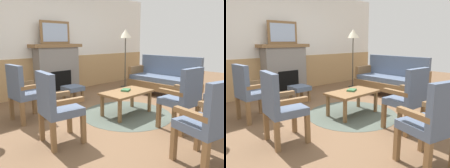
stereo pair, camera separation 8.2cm
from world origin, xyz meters
TOP-DOWN VIEW (x-y plane):
  - ground_plane at (0.00, 0.00)m, footprint 14.00×14.00m
  - wall_back at (0.00, 2.60)m, footprint 7.20×0.14m
  - fireplace at (0.00, 2.35)m, footprint 1.30×0.44m
  - framed_picture at (0.00, 2.35)m, footprint 0.80×0.04m
  - couch at (1.86, 0.37)m, footprint 0.70×1.80m
  - coffee_table at (0.10, 0.05)m, footprint 0.96×0.56m
  - round_rug at (0.10, 0.05)m, footprint 1.69×1.69m
  - book_on_table at (0.12, 0.10)m, footprint 0.23×0.21m
  - footstool at (-0.13, 1.48)m, footprint 0.40×0.40m
  - armchair_near_fireplace at (-1.41, 1.06)m, footprint 0.50×0.50m
  - armchair_by_window_left at (-1.46, -0.08)m, footprint 0.54×0.54m
  - armchair_front_left at (0.15, -1.04)m, footprint 0.52×0.52m
  - armchair_front_center at (-0.58, -1.72)m, footprint 0.58×0.58m
  - floor_lamp_by_couch at (1.85, 1.68)m, footprint 0.36×0.36m

SIDE VIEW (x-z plane):
  - ground_plane at x=0.00m, z-range 0.00..0.00m
  - round_rug at x=0.10m, z-range 0.00..0.01m
  - footstool at x=-0.13m, z-range 0.10..0.46m
  - coffee_table at x=0.10m, z-range 0.17..0.61m
  - couch at x=1.86m, z-range -0.09..0.89m
  - book_on_table at x=0.12m, z-range 0.44..0.47m
  - armchair_near_fireplace at x=-1.41m, z-range 0.05..1.03m
  - armchair_by_window_left at x=-1.46m, z-range 0.05..1.03m
  - armchair_front_left at x=0.15m, z-range 0.05..1.03m
  - armchair_front_center at x=-0.58m, z-range 0.05..1.03m
  - fireplace at x=0.00m, z-range 0.01..1.29m
  - wall_back at x=0.00m, z-range -0.04..2.66m
  - floor_lamp_by_couch at x=1.85m, z-range 0.61..2.29m
  - framed_picture at x=0.00m, z-range 1.28..1.84m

